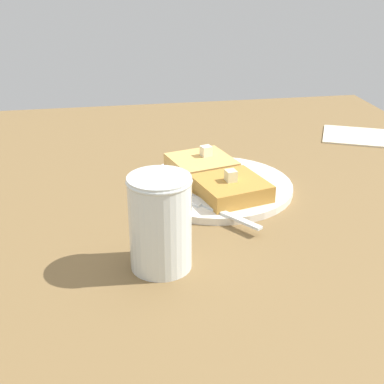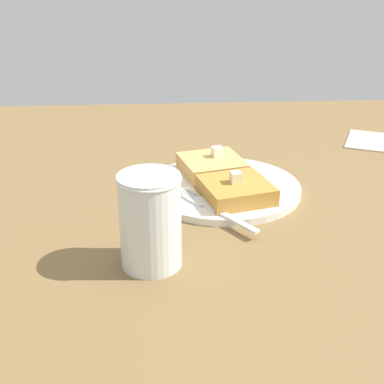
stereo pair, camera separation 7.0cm
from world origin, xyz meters
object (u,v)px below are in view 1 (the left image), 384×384
Objects in this scene: plate at (215,186)px; napkin at (363,137)px; fork at (209,206)px; syrup_jar at (160,227)px.

napkin is at bearing 119.99° from plate.
fork is at bearing -53.02° from napkin.
plate is 2.09× the size of syrup_jar.
napkin is at bearing 126.98° from fork.
syrup_jar is (19.81, -10.65, 4.41)cm from plate.
plate is 38.90cm from napkin.
syrup_jar is 59.42cm from napkin.
syrup_jar is at bearing -33.91° from fork.
fork reaches higher than plate.
fork reaches higher than napkin.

